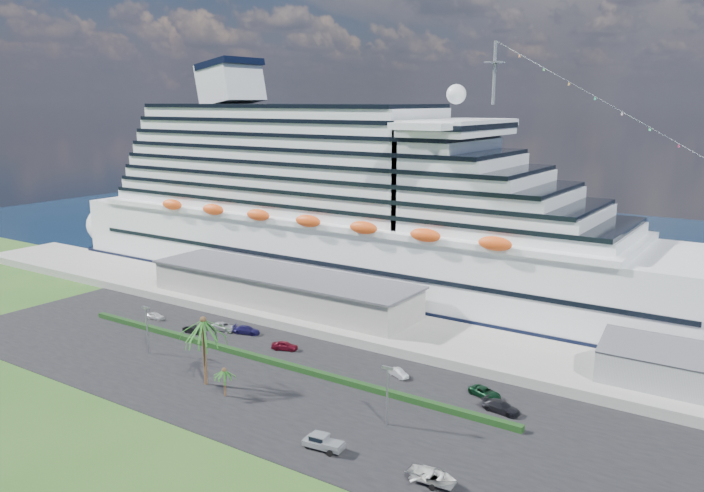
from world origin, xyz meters
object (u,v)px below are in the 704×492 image
Objects in this scene: parked_car_3 at (246,330)px; boat_trailer at (433,475)px; cruise_ship at (359,217)px; pickup_truck at (323,442)px.

boat_trailer is (52.71, -26.66, 0.49)m from parked_car_3.
cruise_ship is 29.22× the size of boat_trailer.
pickup_truck is at bearing -141.31° from parked_car_3.
cruise_ship is at bearing -14.49° from parked_car_3.
parked_car_3 is (0.77, -39.18, -15.83)m from cruise_ship.
boat_trailer reaches higher than parked_car_3.
pickup_truck is 0.84× the size of boat_trailer.
cruise_ship is 78.09m from pickup_truck.
cruise_ship is 86.20m from boat_trailer.
boat_trailer is at bearing -132.45° from parked_car_3.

